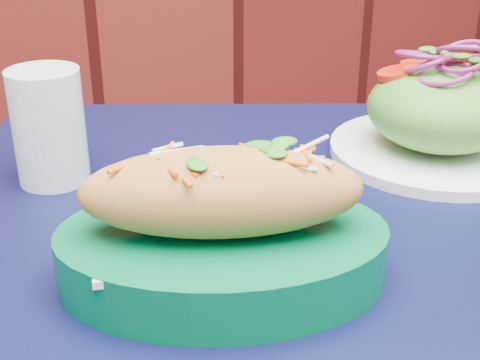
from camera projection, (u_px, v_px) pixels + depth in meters
name	position (u px, v px, depth m)	size (l,w,h in m)	color
cafe_table	(354.00, 343.00, 0.59)	(1.00, 1.00, 0.75)	black
banh_mi_basket	(222.00, 229.00, 0.51)	(0.29, 0.22, 0.12)	#005930
salad_plate	(440.00, 115.00, 0.73)	(0.24, 0.24, 0.13)	white
water_glass	(49.00, 127.00, 0.67)	(0.07, 0.07, 0.12)	silver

